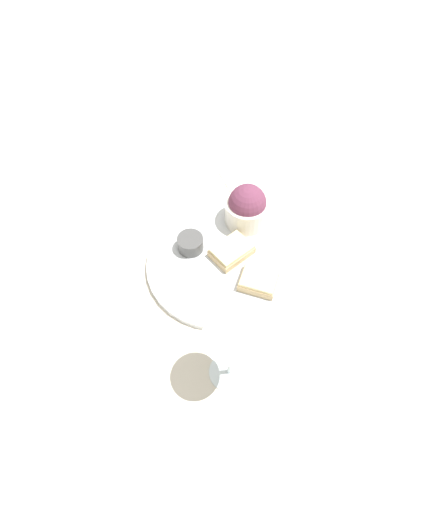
{
  "coord_description": "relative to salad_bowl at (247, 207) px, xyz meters",
  "views": [
    {
      "loc": [
        0.15,
        0.47,
        0.74
      ],
      "look_at": [
        0.0,
        0.0,
        0.03
      ],
      "focal_mm": 28.0,
      "sensor_mm": 36.0,
      "label": 1
    }
  ],
  "objects": [
    {
      "name": "cheese_toast_far",
      "position": [
        0.03,
        0.17,
        -0.03
      ],
      "size": [
        0.1,
        0.1,
        0.03
      ],
      "color": "#D1B27F",
      "rests_on": "dinner_plate"
    },
    {
      "name": "dinner_plate",
      "position": [
        0.09,
        0.09,
        -0.05
      ],
      "size": [
        0.32,
        0.32,
        0.01
      ],
      "color": "silver",
      "rests_on": "ground_plane"
    },
    {
      "name": "wine_glass",
      "position": [
        0.15,
        0.33,
        0.05
      ],
      "size": [
        0.09,
        0.09,
        0.16
      ],
      "color": "silver",
      "rests_on": "ground_plane"
    },
    {
      "name": "cheese_toast_near",
      "position": [
        0.06,
        0.08,
        -0.03
      ],
      "size": [
        0.11,
        0.09,
        0.03
      ],
      "color": "#D1B27F",
      "rests_on": "dinner_plate"
    },
    {
      "name": "napkin",
      "position": [
        -0.06,
        -0.13,
        -0.06
      ],
      "size": [
        0.13,
        0.13,
        0.01
      ],
      "color": "white",
      "rests_on": "ground_plane"
    },
    {
      "name": "ground_plane",
      "position": [
        0.09,
        0.09,
        -0.06
      ],
      "size": [
        4.0,
        4.0,
        0.0
      ],
      "primitive_type": "plane",
      "color": "beige"
    },
    {
      "name": "salad_bowl",
      "position": [
        0.0,
        0.0,
        0.0
      ],
      "size": [
        0.1,
        0.1,
        0.1
      ],
      "color": "silver",
      "rests_on": "dinner_plate"
    },
    {
      "name": "sauce_ramekin",
      "position": [
        0.15,
        0.04,
        -0.03
      ],
      "size": [
        0.06,
        0.06,
        0.03
      ],
      "color": "#4C4C4C",
      "rests_on": "dinner_plate"
    }
  ]
}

